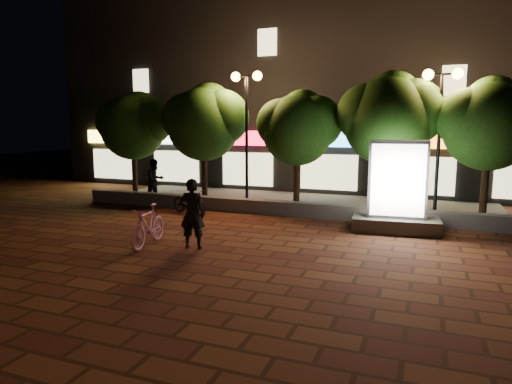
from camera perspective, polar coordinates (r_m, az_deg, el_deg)
The scene contains 16 objects.
ground at distance 12.62m, azimuth -3.85°, elevation -6.21°, with size 80.00×80.00×0.00m, color brown.
retaining_wall at distance 16.20m, azimuth 2.12°, elevation -2.00°, with size 16.00×0.45×0.50m, color slate.
sidewalk at distance 18.58m, azimuth 4.63°, elevation -1.31°, with size 16.00×5.00×0.08m, color slate.
building_block at distance 24.67m, azimuth 9.17°, elevation 12.59°, with size 28.00×8.12×11.30m.
tree_far_left at distance 20.49m, azimuth -15.31°, elevation 8.47°, with size 3.36×2.80×4.63m.
tree_left at distance 18.64m, azimuth -6.51°, elevation 9.21°, with size 3.60×3.00×4.89m.
tree_mid at distance 17.16m, azimuth 5.55°, elevation 8.52°, with size 3.24×2.70×4.50m.
tree_right at distance 16.58m, azimuth 16.79°, elevation 9.41°, with size 3.72×3.10×5.07m.
tree_far_right at distance 16.63m, azimuth 27.91°, elevation 8.11°, with size 3.48×2.90×4.76m.
street_lamp_left at distance 17.60m, azimuth -1.22°, elevation 11.20°, with size 1.26×0.36×5.18m.
street_lamp_right at distance 16.27m, azimuth 22.63°, elevation 10.30°, with size 1.26×0.36×4.98m.
ad_kiosk at distance 14.13m, azimuth 17.61°, elevation -0.37°, with size 2.66×1.50×2.77m.
scooter_pink at distance 12.26m, azimuth -13.63°, elevation -4.22°, with size 0.52×1.84×1.11m, color #D082BC.
rider at distance 11.73m, azimuth -8.17°, elevation -2.76°, with size 0.68×0.44×1.86m, color black.
scooter_parked at distance 16.44m, azimuth -8.56°, elevation -1.29°, with size 0.57×1.64×0.86m, color black.
pedestrian at distance 19.01m, azimuth -12.79°, elevation 1.51°, with size 0.85×0.66×1.75m, color black.
Camera 1 is at (5.18, -11.06, 3.21)m, focal length 31.20 mm.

